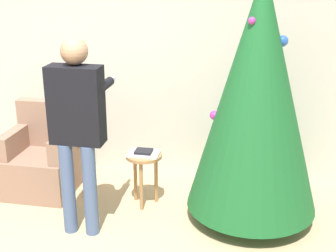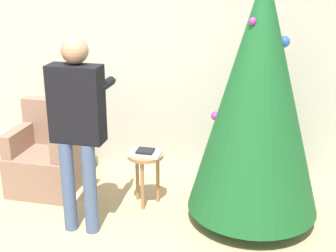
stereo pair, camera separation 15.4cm
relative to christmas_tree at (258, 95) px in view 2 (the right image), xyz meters
name	(u,v)px [view 2 (the right image)]	position (x,y,z in m)	size (l,w,h in m)	color
wall_back	(149,55)	(-1.21, 0.85, 0.14)	(8.00, 0.06, 2.70)	beige
christmas_tree	(258,95)	(0.00, 0.00, 0.00)	(1.20, 1.20, 2.29)	brown
armchair	(47,158)	(-2.16, 0.16, -0.87)	(0.66, 0.65, 0.93)	#93705B
person_standing	(77,118)	(-1.48, -0.50, -0.16)	(0.47, 0.57, 1.74)	#475B84
side_stool	(146,164)	(-1.04, 0.05, -0.78)	(0.35, 0.35, 0.54)	#A37547
laptop	(145,153)	(-1.04, 0.05, -0.66)	(0.30, 0.22, 0.02)	silver
book	(145,151)	(-1.04, 0.05, -0.64)	(0.16, 0.14, 0.02)	black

